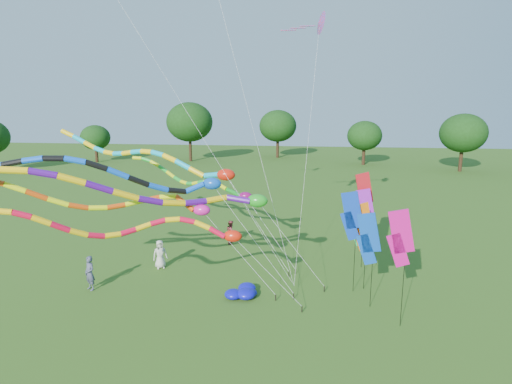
# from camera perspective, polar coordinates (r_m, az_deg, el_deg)

# --- Properties ---
(ground) EXTENTS (160.00, 160.00, 0.00)m
(ground) POSITION_cam_1_polar(r_m,az_deg,el_deg) (18.93, -3.48, -17.66)
(ground) COLOR #285115
(ground) RESTS_ON ground
(tree_ring) EXTENTS (117.58, 117.71, 9.72)m
(tree_ring) POSITION_cam_1_polar(r_m,az_deg,el_deg) (17.84, 1.37, 0.26)
(tree_ring) COLOR #382314
(tree_ring) RESTS_ON ground
(tube_kite_red) EXTENTS (10.67, 4.77, 6.14)m
(tube_kite_red) POSITION_cam_1_polar(r_m,az_deg,el_deg) (17.64, -13.26, -4.84)
(tube_kite_red) COLOR black
(tube_kite_red) RESTS_ON ground
(tube_kite_orange) EXTENTS (13.15, 4.57, 7.10)m
(tube_kite_orange) POSITION_cam_1_polar(r_m,az_deg,el_deg) (19.25, -19.31, -0.97)
(tube_kite_orange) COLOR black
(tube_kite_orange) RESTS_ON ground
(tube_kite_purple) EXTENTS (15.74, 7.11, 7.66)m
(tube_kite_purple) POSITION_cam_1_polar(r_m,az_deg,el_deg) (18.39, -15.88, 0.10)
(tube_kite_purple) COLOR black
(tube_kite_purple) RESTS_ON ground
(tube_kite_blue) EXTENTS (13.96, 5.06, 7.93)m
(tube_kite_blue) POSITION_cam_1_polar(r_m,az_deg,el_deg) (18.41, -19.00, 2.18)
(tube_kite_blue) COLOR black
(tube_kite_blue) RESTS_ON ground
(tube_kite_cyan) EXTENTS (14.82, 4.17, 8.15)m
(tube_kite_cyan) POSITION_cam_1_polar(r_m,az_deg,el_deg) (25.66, -12.81, 4.25)
(tube_kite_cyan) COLOR black
(tube_kite_cyan) RESTS_ON ground
(tube_kite_green) EXTENTS (10.88, 4.61, 6.38)m
(tube_kite_green) POSITION_cam_1_polar(r_m,az_deg,el_deg) (26.19, -7.19, 1.27)
(tube_kite_green) COLOR black
(tube_kite_green) RESTS_ON ground
(delta_kite_high_c) EXTENTS (3.02, 6.90, 14.95)m
(delta_kite_high_c) POSITION_cam_1_polar(r_m,az_deg,el_deg) (26.64, 8.47, 21.40)
(delta_kite_high_c) COLOR black
(delta_kite_high_c) RESTS_ON ground
(banner_pole_green) EXTENTS (1.15, 0.36, 3.76)m
(banner_pole_green) POSITION_cam_1_polar(r_m,az_deg,el_deg) (25.10, 13.55, -4.29)
(banner_pole_green) COLOR black
(banner_pole_green) RESTS_ON ground
(banner_pole_blue_b) EXTENTS (1.14, 0.37, 4.53)m
(banner_pole_blue_b) POSITION_cam_1_polar(r_m,az_deg,el_deg) (20.12, 14.73, -6.07)
(banner_pole_blue_b) COLOR black
(banner_pole_blue_b) RESTS_ON ground
(banner_pole_magenta_b) EXTENTS (1.16, 0.12, 5.14)m
(banner_pole_magenta_b) POSITION_cam_1_polar(r_m,az_deg,el_deg) (18.52, 18.67, -5.91)
(banner_pole_magenta_b) COLOR black
(banner_pole_magenta_b) RESTS_ON ground
(banner_pole_violet) EXTENTS (1.16, 0.20, 4.56)m
(banner_pole_violet) POSITION_cam_1_polar(r_m,az_deg,el_deg) (25.38, 14.29, -2.29)
(banner_pole_violet) COLOR black
(banner_pole_violet) RESTS_ON ground
(banner_pole_red) EXTENTS (1.14, 0.36, 5.44)m
(banner_pole_red) POSITION_cam_1_polar(r_m,az_deg,el_deg) (25.55, 14.16, -0.19)
(banner_pole_red) COLOR black
(banner_pole_red) RESTS_ON ground
(banner_pole_blue_a) EXTENTS (1.15, 0.34, 5.16)m
(banner_pole_blue_a) POSITION_cam_1_polar(r_m,az_deg,el_deg) (21.42, 12.61, -3.16)
(banner_pole_blue_a) COLOR black
(banner_pole_blue_a) RESTS_ON ground
(banner_pole_orange) EXTENTS (1.12, 0.47, 4.55)m
(banner_pole_orange) POSITION_cam_1_polar(r_m,az_deg,el_deg) (21.86, 13.99, -4.55)
(banner_pole_orange) COLOR black
(banner_pole_orange) RESTS_ON ground
(blue_nylon_heap) EXTENTS (1.27, 1.35, 0.49)m
(blue_nylon_heap) POSITION_cam_1_polar(r_m,az_deg,el_deg) (21.67, -2.03, -13.00)
(blue_nylon_heap) COLOR #0E0EB6
(blue_nylon_heap) RESTS_ON ground
(person_a) EXTENTS (0.96, 0.85, 1.64)m
(person_a) POSITION_cam_1_polar(r_m,az_deg,el_deg) (25.34, -12.67, -8.09)
(person_a) COLOR beige
(person_a) RESTS_ON ground
(person_b) EXTENTS (0.77, 0.70, 1.77)m
(person_b) POSITION_cam_1_polar(r_m,az_deg,el_deg) (23.50, -21.29, -10.05)
(person_b) COLOR #454761
(person_b) RESTS_ON ground
(person_c) EXTENTS (0.74, 0.88, 1.60)m
(person_c) POSITION_cam_1_polar(r_m,az_deg,el_deg) (28.96, -3.34, -5.36)
(person_c) COLOR maroon
(person_c) RESTS_ON ground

